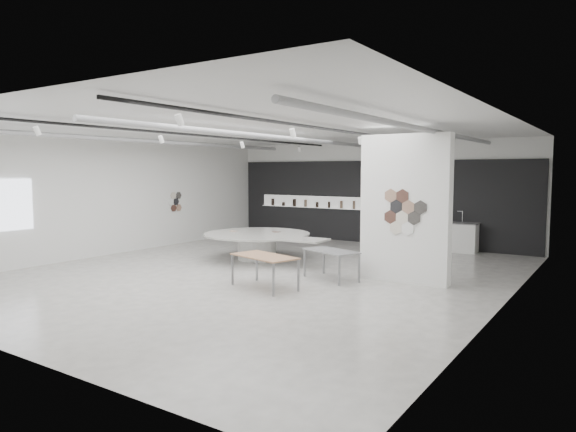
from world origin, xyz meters
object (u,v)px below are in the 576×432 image
Objects in this scene: partition_column at (405,209)px; sample_table_wood at (264,258)px; display_island at (259,242)px; sample_table_stone at (331,253)px; kitchen_counter at (451,237)px.

sample_table_wood is at bearing -135.30° from partition_column.
partition_column is 5.06m from display_island.
partition_column is at bearing -9.56° from display_island.
kitchen_counter is (1.19, 6.26, -0.18)m from sample_table_stone.
sample_table_stone is at bearing -24.88° from display_island.
display_island is at bearing 173.33° from partition_column.
sample_table_wood is (-2.45, -2.43, -1.09)m from partition_column.
sample_table_stone is (-1.62, -0.74, -1.12)m from partition_column.
sample_table_stone is 0.91× the size of kitchen_counter.
display_island is 2.39× the size of sample_table_wood.
partition_column is 0.84× the size of display_island.
partition_column is 3.62m from sample_table_wood.
partition_column reaches higher than kitchen_counter.
partition_column is 2.05× the size of kitchen_counter.
sample_table_stone is (0.83, 1.69, -0.03)m from sample_table_wood.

